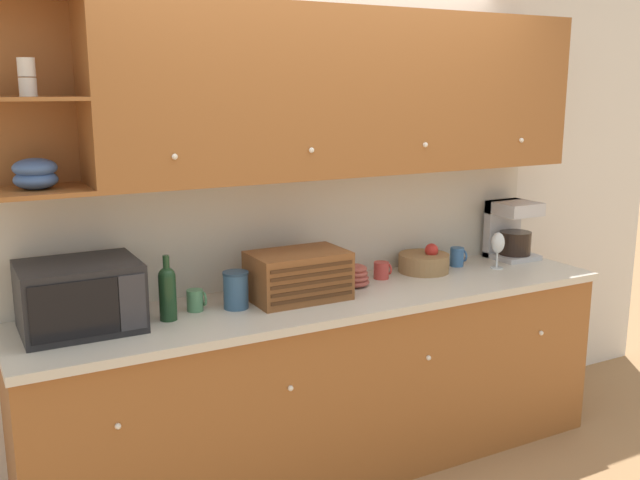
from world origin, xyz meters
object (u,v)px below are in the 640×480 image
mug_blue_second (196,300)px  mug (382,270)px  wine_bottle (167,291)px  bread_box (298,275)px  fruit_basket (424,262)px  storage_canister (236,290)px  bowl_stack_on_counter (355,276)px  microwave (80,296)px  mug_patterned_third (457,257)px  wine_glass (498,244)px  coffee_maker (511,230)px

mug_blue_second → mug: 1.08m
wine_bottle → mug: size_ratio=3.15×
bread_box → fruit_basket: 0.87m
storage_canister → bowl_stack_on_counter: 0.70m
microwave → fruit_basket: size_ratio=1.74×
bowl_stack_on_counter → storage_canister: bearing=-175.5°
mug_blue_second → microwave: bearing=-178.1°
fruit_basket → mug: bearing=-178.5°
mug_blue_second → bread_box: bread_box is taller
mug_blue_second → mug_patterned_third: mug_patterned_third is taller
microwave → storage_canister: microwave is taller
mug_blue_second → wine_glass: (1.79, -0.06, 0.09)m
mug_patterned_third → wine_glass: 0.24m
bowl_stack_on_counter → bread_box: bearing=-171.1°
wine_bottle → mug_patterned_third: bearing=5.1°
bread_box → mug_patterned_third: bearing=7.3°
mug_blue_second → fruit_basket: bearing=3.0°
coffee_maker → microwave: bearing=-177.4°
mug_blue_second → fruit_basket: size_ratio=0.36×
bread_box → wine_glass: (1.28, -0.01, 0.02)m
mug → wine_glass: wine_glass is taller
coffee_maker → wine_glass: bearing=-146.9°
wine_bottle → coffee_maker: coffee_maker is taller
mug_blue_second → bread_box: size_ratio=0.21×
microwave → mug_blue_second: 0.53m
mug → mug_blue_second: bearing=-176.6°
mug_blue_second → wine_bottle: bearing=-155.1°
wine_bottle → storage_canister: 0.34m
mug_blue_second → bowl_stack_on_counter: bearing=-0.0°
storage_canister → mug_patterned_third: 1.45m
storage_canister → mug: bearing=7.5°
mug → fruit_basket: size_ratio=0.33×
wine_bottle → fruit_basket: (1.52, 0.14, -0.08)m
microwave → wine_bottle: wine_bottle is taller
microwave → bowl_stack_on_counter: 1.40m
wine_bottle → mug_patterned_third: (1.78, 0.16, -0.08)m
mug_blue_second → bread_box: 0.52m
mug_blue_second → fruit_basket: (1.37, 0.07, 0.00)m
mug_patterned_third → bread_box: bearing=-172.7°
wine_bottle → wine_glass: 1.94m
wine_bottle → wine_glass: bearing=0.2°
wine_bottle → storage_canister: wine_bottle is taller
microwave → fruit_basket: bearing=2.7°
bowl_stack_on_counter → mug_blue_second: bearing=180.0°
bowl_stack_on_counter → mug_patterned_third: bowl_stack_on_counter is taller
wine_glass → bread_box: bearing=179.7°
wine_bottle → coffee_maker: 2.20m
mug_blue_second → mug: mug_blue_second is taller
bowl_stack_on_counter → mug_patterned_third: bearing=6.6°
mug → mug_patterned_third: size_ratio=0.86×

